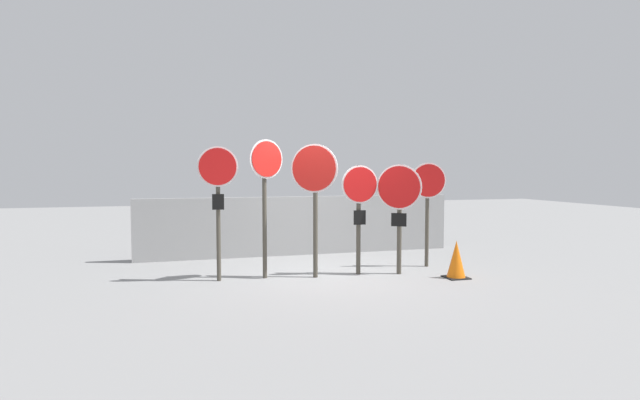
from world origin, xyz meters
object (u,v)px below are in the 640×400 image
object	(u,v)px
stop_sign_5	(428,193)
traffic_cone_0	(456,260)
stop_sign_0	(218,185)
stop_sign_1	(266,181)
stop_sign_3	(359,199)
stop_sign_2	(315,183)
stop_sign_4	(399,199)

from	to	relation	value
stop_sign_5	traffic_cone_0	distance (m)	1.57
stop_sign_0	stop_sign_1	world-z (taller)	stop_sign_1
stop_sign_3	stop_sign_5	world-z (taller)	stop_sign_5
stop_sign_1	stop_sign_5	distance (m)	3.28
stop_sign_3	traffic_cone_0	world-z (taller)	stop_sign_3
stop_sign_0	stop_sign_2	distance (m)	1.68
stop_sign_0	stop_sign_4	bearing A→B (deg)	-1.24
stop_sign_0	stop_sign_5	distance (m)	4.10
stop_sign_2	stop_sign_4	bearing A→B (deg)	27.93
stop_sign_4	stop_sign_1	bearing A→B (deg)	-154.60
stop_sign_2	stop_sign_4	distance (m)	1.60
stop_sign_0	stop_sign_2	bearing A→B (deg)	-1.76
stop_sign_0	stop_sign_3	bearing A→B (deg)	1.61
stop_sign_4	traffic_cone_0	bearing A→B (deg)	-0.05
stop_sign_1	traffic_cone_0	xyz separation A→B (m)	(3.26, -0.92, -1.41)
stop_sign_1	stop_sign_4	xyz separation A→B (m)	(2.40, -0.35, -0.34)
stop_sign_2	stop_sign_4	xyz separation A→B (m)	(1.57, -0.15, -0.30)
stop_sign_0	stop_sign_3	xyz separation A→B (m)	(2.53, -0.14, -0.26)
stop_sign_5	traffic_cone_0	size ratio (longest dim) A/B	3.09
traffic_cone_0	stop_sign_0	bearing A→B (deg)	167.49
stop_sign_0	stop_sign_5	size ratio (longest dim) A/B	1.12
stop_sign_2	stop_sign_5	bearing A→B (deg)	41.79
stop_sign_1	stop_sign_2	bearing A→B (deg)	-37.88
stop_sign_1	stop_sign_2	xyz separation A→B (m)	(0.84, -0.20, -0.04)
stop_sign_1	stop_sign_5	bearing A→B (deg)	-21.64
stop_sign_3	stop_sign_5	distance (m)	1.59
stop_sign_5	stop_sign_2	bearing A→B (deg)	-158.05
stop_sign_0	stop_sign_5	bearing A→B (deg)	7.12
stop_sign_4	stop_sign_5	world-z (taller)	stop_sign_5
stop_sign_0	stop_sign_3	distance (m)	2.55
stop_sign_0	stop_sign_5	world-z (taller)	stop_sign_0
stop_sign_3	traffic_cone_0	size ratio (longest dim) A/B	3.00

